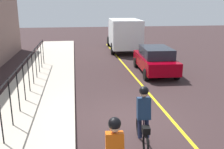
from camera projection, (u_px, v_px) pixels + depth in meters
The scene contains 7 objects.
ground_plane at pixel (126, 120), 8.89m from camera, with size 80.00×80.00×0.00m, color #332425.
lane_line_centre at pixel (169, 117), 9.11m from camera, with size 36.00×0.12×0.01m, color yellow.
sidewalk at pixel (27, 124), 8.38m from camera, with size 40.00×3.20×0.15m, color #B8AE9D.
iron_fence at pixel (17, 83), 8.96m from camera, with size 15.91×0.04×1.60m.
cyclist_lead at pixel (143, 118), 6.94m from camera, with size 1.71×0.38×1.83m.
patrol_sedan at pixel (155, 60), 14.84m from camera, with size 4.50×2.13×1.58m.
box_truck_background at pixel (124, 33), 22.23m from camera, with size 6.84×2.87×2.78m.
Camera 1 is at (-7.97, 1.71, 3.92)m, focal length 40.18 mm.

